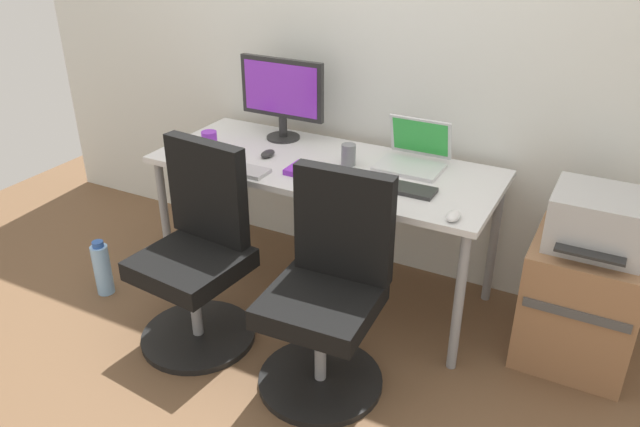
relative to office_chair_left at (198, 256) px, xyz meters
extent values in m
plane|color=brown|center=(0.34, 0.61, -0.42)|extent=(5.28, 5.28, 0.00)
cube|color=silver|center=(0.34, 1.04, 0.88)|extent=(4.40, 0.04, 2.60)
cube|color=silver|center=(0.34, 0.61, 0.28)|extent=(1.70, 0.70, 0.03)
cylinder|color=gray|center=(-0.47, 0.31, -0.08)|extent=(0.04, 0.04, 0.69)
cylinder|color=gray|center=(1.14, 0.31, -0.08)|extent=(0.04, 0.04, 0.69)
cylinder|color=gray|center=(-0.47, 0.91, -0.08)|extent=(0.04, 0.04, 0.69)
cylinder|color=gray|center=(1.14, 0.91, -0.08)|extent=(0.04, 0.04, 0.69)
cylinder|color=black|center=(0.01, -0.06, -0.41)|extent=(0.54, 0.54, 0.03)
cylinder|color=gray|center=(0.01, -0.06, -0.22)|extent=(0.05, 0.05, 0.34)
cube|color=black|center=(0.01, -0.06, -0.01)|extent=(0.48, 0.48, 0.09)
cube|color=black|center=(-0.01, 0.12, 0.28)|extent=(0.42, 0.11, 0.48)
cylinder|color=black|center=(0.67, -0.06, -0.41)|extent=(0.54, 0.54, 0.03)
cylinder|color=gray|center=(0.67, -0.06, -0.22)|extent=(0.05, 0.05, 0.34)
cube|color=black|center=(0.67, -0.06, -0.01)|extent=(0.46, 0.46, 0.09)
cube|color=black|center=(0.68, 0.12, 0.28)|extent=(0.42, 0.09, 0.48)
cube|color=#996B47|center=(1.59, 0.66, -0.14)|extent=(0.47, 0.49, 0.57)
cube|color=#4C4C4C|center=(1.59, 0.41, -0.05)|extent=(0.42, 0.01, 0.04)
cube|color=#B7B7B7|center=(1.59, 0.66, 0.27)|extent=(0.38, 0.34, 0.24)
cube|color=#262626|center=(1.59, 0.46, 0.21)|extent=(0.27, 0.06, 0.01)
cylinder|color=#8CBFF2|center=(-0.67, 0.02, -0.28)|extent=(0.09, 0.09, 0.28)
cylinder|color=#2D59B2|center=(-0.67, 0.02, -0.13)|extent=(0.06, 0.06, 0.03)
cylinder|color=#262626|center=(-0.03, 0.82, 0.31)|extent=(0.18, 0.18, 0.01)
cylinder|color=#262626|center=(-0.03, 0.82, 0.37)|extent=(0.04, 0.04, 0.11)
cube|color=#262626|center=(-0.03, 0.82, 0.58)|extent=(0.48, 0.03, 0.31)
cube|color=purple|center=(-0.03, 0.80, 0.58)|extent=(0.43, 0.00, 0.26)
cube|color=silver|center=(0.73, 0.73, 0.31)|extent=(0.31, 0.22, 0.02)
cube|color=silver|center=(0.73, 0.87, 0.42)|extent=(0.31, 0.07, 0.20)
cube|color=green|center=(0.73, 0.87, 0.42)|extent=(0.28, 0.05, 0.17)
cube|color=#B7B7B7|center=(-0.01, 0.34, 0.31)|extent=(0.34, 0.12, 0.02)
cube|color=#2D2D2D|center=(0.76, 0.50, 0.31)|extent=(0.34, 0.12, 0.02)
ellipsoid|color=silver|center=(1.07, 0.33, 0.32)|extent=(0.06, 0.10, 0.03)
ellipsoid|color=#2D2D2D|center=(0.04, 0.56, 0.32)|extent=(0.06, 0.10, 0.03)
cylinder|color=purple|center=(-0.29, 0.51, 0.35)|extent=(0.08, 0.08, 0.09)
cylinder|color=slate|center=(0.44, 0.65, 0.35)|extent=(0.07, 0.07, 0.10)
cube|color=purple|center=(0.33, 0.47, 0.31)|extent=(0.21, 0.15, 0.03)
camera|label=1|loc=(1.63, -1.90, 1.47)|focal=34.88mm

